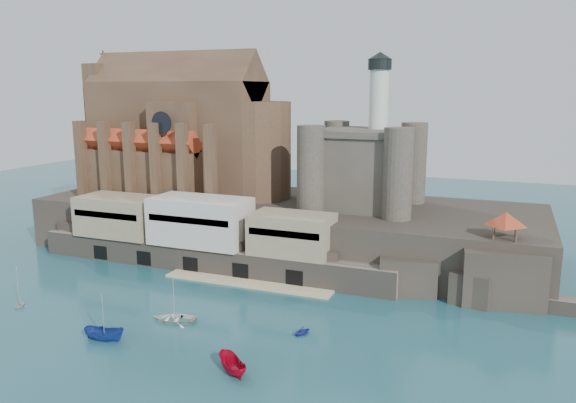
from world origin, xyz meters
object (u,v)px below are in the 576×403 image
(church, at_px, (185,137))
(boat_2, at_px, (105,340))
(pavilion, at_px, (506,221))
(castle_keep, at_px, (365,164))

(church, distance_m, boat_2, 58.03)
(church, height_order, boat_2, church)
(pavilion, bearing_deg, castle_keep, 149.82)
(church, xyz_separation_m, boat_2, (18.21, -50.46, -22.13))
(castle_keep, bearing_deg, boat_2, -113.88)
(church, distance_m, pavilion, 68.65)
(castle_keep, bearing_deg, pavilion, -30.18)
(church, bearing_deg, boat_2, -70.15)
(castle_keep, bearing_deg, church, 178.89)
(pavilion, xyz_separation_m, boat_2, (-47.92, -34.60, -12.73))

